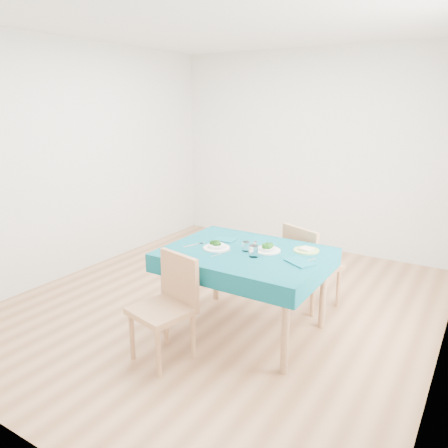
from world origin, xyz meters
The scene contains 16 objects.
room_shell centered at (0.00, 0.00, 1.35)m, with size 4.02×4.52×2.73m.
table centered at (0.44, -0.36, 0.38)m, with size 1.37×1.04×0.76m, color #074955.
chair_near centered at (0.12, -1.12, 0.53)m, with size 0.42×0.46×1.06m, color #9F714B.
chair_far centered at (0.77, 0.46, 0.56)m, with size 0.45×0.49×1.12m, color #9F714B.
bowl_near centered at (0.19, -0.44, 0.79)m, with size 0.24×0.24×0.07m, color white, non-canonical shape.
bowl_far centered at (0.61, -0.26, 0.79)m, with size 0.23×0.23×0.07m, color white, non-canonical shape.
fork_near centered at (-0.03, -0.47, 0.76)m, with size 0.03×0.20×0.00m, color silver.
knife_near centered at (0.30, -0.52, 0.76)m, with size 0.02×0.23×0.00m, color silver.
fork_far centered at (0.42, -0.17, 0.76)m, with size 0.02×0.18×0.00m, color silver.
knife_far centered at (0.99, -0.32, 0.76)m, with size 0.02×0.20×0.00m, color silver.
napkin_near centered at (0.14, -0.20, 0.76)m, with size 0.19×0.13×0.01m, color #0B525E.
napkin_far centered at (0.96, -0.39, 0.76)m, with size 0.22×0.16×0.01m, color #0B525E.
tumbler_center centered at (0.45, -0.36, 0.80)m, with size 0.07×0.07×0.08m, color white.
tumbler_side centered at (0.57, -0.45, 0.81)m, with size 0.08×0.08×0.10m, color white.
side_plate centered at (0.89, -0.08, 0.76)m, with size 0.22×0.22×0.01m, color #96C35F.
bread_slice centered at (0.89, -0.08, 0.78)m, with size 0.10×0.10×0.02m, color beige.
Camera 1 is at (2.18, -3.49, 2.00)m, focal length 35.00 mm.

